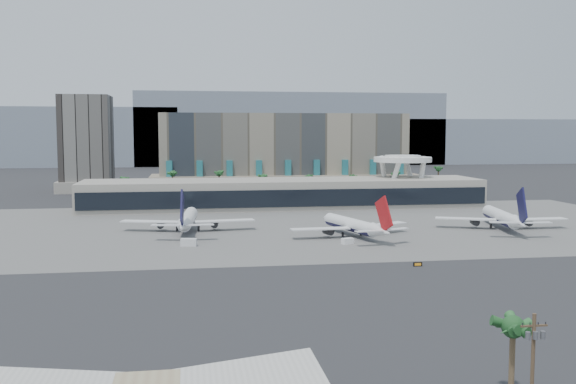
{
  "coord_description": "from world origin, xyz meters",
  "views": [
    {
      "loc": [
        -40.21,
        -161.41,
        32.39
      ],
      "look_at": [
        -9.05,
        40.0,
        13.23
      ],
      "focal_mm": 40.0,
      "sensor_mm": 36.0,
      "label": 1
    }
  ],
  "objects": [
    {
      "name": "ground",
      "position": [
        0.0,
        0.0,
        0.0
      ],
      "size": [
        900.0,
        900.0,
        0.0
      ],
      "primitive_type": "plane",
      "color": "#232326",
      "rests_on": "ground"
    },
    {
      "name": "apron_pad",
      "position": [
        0.0,
        55.0,
        0.03
      ],
      "size": [
        260.0,
        130.0,
        0.06
      ],
      "primitive_type": "cube",
      "color": "#5B5B59",
      "rests_on": "ground"
    },
    {
      "name": "mountain_ridge",
      "position": [
        27.88,
        470.0,
        29.89
      ],
      "size": [
        680.0,
        60.0,
        70.0
      ],
      "color": "gray",
      "rests_on": "ground"
    },
    {
      "name": "hotel",
      "position": [
        10.0,
        174.41,
        16.81
      ],
      "size": [
        140.0,
        30.0,
        42.0
      ],
      "color": "gray",
      "rests_on": "ground"
    },
    {
      "name": "office_tower",
      "position": [
        -95.0,
        200.0,
        22.94
      ],
      "size": [
        30.0,
        30.0,
        52.0
      ],
      "color": "black",
      "rests_on": "ground"
    },
    {
      "name": "terminal",
      "position": [
        0.0,
        109.84,
        6.52
      ],
      "size": [
        170.0,
        32.5,
        14.5
      ],
      "color": "#B0A99A",
      "rests_on": "ground"
    },
    {
      "name": "saucer_structure",
      "position": [
        55.0,
        116.0,
        18.45
      ],
      "size": [
        26.0,
        26.0,
        21.89
      ],
      "color": "white",
      "rests_on": "ground"
    },
    {
      "name": "palm_row",
      "position": [
        7.0,
        145.0,
        10.5
      ],
      "size": [
        157.8,
        2.8,
        13.1
      ],
      "color": "brown",
      "rests_on": "ground"
    },
    {
      "name": "utility_pole",
      "position": [
        -2.0,
        -96.09,
        7.14
      ],
      "size": [
        3.2,
        0.85,
        12.0
      ],
      "color": "#4C3826",
      "rests_on": "ground"
    },
    {
      "name": "airliner_left",
      "position": [
        -40.95,
        48.1,
        3.94
      ],
      "size": [
        43.84,
        45.26,
        15.62
      ],
      "rotation": [
        0.0,
        0.0,
        -0.08
      ],
      "color": "white",
      "rests_on": "ground"
    },
    {
      "name": "airliner_centre",
      "position": [
        9.78,
        29.78,
        3.64
      ],
      "size": [
        39.44,
        40.91,
        14.44
      ],
      "rotation": [
        0.0,
        0.0,
        0.27
      ],
      "color": "white",
      "rests_on": "ground"
    },
    {
      "name": "airliner_right",
      "position": [
        63.09,
        37.35,
        3.97
      ],
      "size": [
        43.5,
        45.18,
        15.73
      ],
      "rotation": [
        0.0,
        0.0,
        -0.19
      ],
      "color": "white",
      "rests_on": "ground"
    },
    {
      "name": "service_vehicle_a",
      "position": [
        -40.6,
        20.61,
        1.09
      ],
      "size": [
        4.77,
        2.92,
        2.18
      ],
      "primitive_type": "cube",
      "rotation": [
        0.0,
        0.0,
        -0.17
      ],
      "color": "silver",
      "rests_on": "ground"
    },
    {
      "name": "service_vehicle_b",
      "position": [
        4.85,
        17.04,
        0.86
      ],
      "size": [
        3.83,
        3.0,
        1.73
      ],
      "primitive_type": "cube",
      "rotation": [
        0.0,
        0.0,
        0.37
      ],
      "color": "white",
      "rests_on": "ground"
    },
    {
      "name": "taxiway_sign",
      "position": [
        14.1,
        -15.51,
        0.5
      ],
      "size": [
        2.25,
        0.43,
        1.02
      ],
      "rotation": [
        0.0,
        0.0,
        0.03
      ],
      "color": "black",
      "rests_on": "ground"
    },
    {
      "name": "near_palm_a",
      "position": [
        -2.0,
        -91.36,
        7.66
      ],
      "size": [
        6.0,
        6.0,
        10.46
      ],
      "color": "brown",
      "rests_on": "ground"
    }
  ]
}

